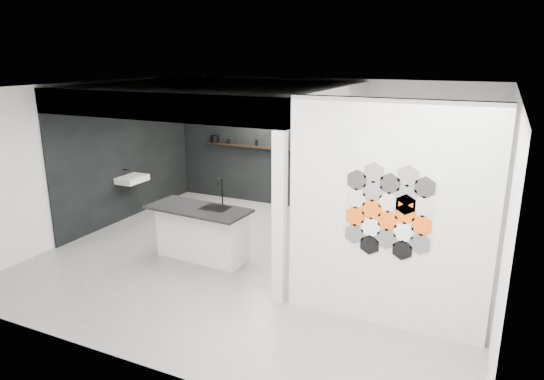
{
  "coord_description": "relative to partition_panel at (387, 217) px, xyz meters",
  "views": [
    {
      "loc": [
        3.3,
        -6.53,
        3.28
      ],
      "look_at": [
        0.1,
        0.3,
        1.15
      ],
      "focal_mm": 32.0,
      "sensor_mm": 36.0,
      "label": 1
    }
  ],
  "objects": [
    {
      "name": "display_shelf",
      "position": [
        -3.43,
        3.87,
        -0.1
      ],
      "size": [
        3.0,
        0.15,
        0.04
      ],
      "primitive_type": "cube",
      "color": "black",
      "rests_on": "bay_clad_back"
    },
    {
      "name": "partition_panel",
      "position": [
        0.0,
        0.0,
        0.0
      ],
      "size": [
        2.45,
        0.15,
        2.8
      ],
      "primitive_type": "cube",
      "color": "silver",
      "rests_on": "floor"
    },
    {
      "name": "hex_tile_cluster",
      "position": [
        0.03,
        -0.09,
        0.1
      ],
      "size": [
        1.04,
        0.02,
        1.16
      ],
      "color": "black",
      "rests_on": "partition_panel"
    },
    {
      "name": "corner_column",
      "position": [
        -1.41,
        0.0,
        -0.22
      ],
      "size": [
        0.16,
        0.16,
        2.35
      ],
      "primitive_type": "cube",
      "color": "silver",
      "rests_on": "floor"
    },
    {
      "name": "bottle_dark",
      "position": [
        -3.71,
        3.87,
        -0.01
      ],
      "size": [
        0.06,
        0.06,
        0.14
      ],
      "primitive_type": "cylinder",
      "rotation": [
        0.0,
        0.0,
        -0.1
      ],
      "color": "black",
      "rests_on": "display_shelf"
    },
    {
      "name": "glass_vase",
      "position": [
        -2.08,
        3.87,
        -0.0
      ],
      "size": [
        0.14,
        0.14,
        0.16
      ],
      "primitive_type": "cylinder",
      "rotation": [
        0.0,
        0.0,
        -0.3
      ],
      "color": "gray",
      "rests_on": "display_shelf"
    },
    {
      "name": "kettle",
      "position": [
        -2.32,
        3.87,
        -0.01
      ],
      "size": [
        0.17,
        0.17,
        0.13
      ],
      "primitive_type": "ellipsoid",
      "rotation": [
        0.0,
        0.0,
        0.13
      ],
      "color": "black",
      "rests_on": "display_shelf"
    },
    {
      "name": "bulkhead",
      "position": [
        -3.52,
        2.0,
        1.15
      ],
      "size": [
        4.4,
        4.0,
        0.4
      ],
      "primitive_type": "cube",
      "color": "silver",
      "rests_on": "corner_column"
    },
    {
      "name": "stockpot",
      "position": [
        -4.77,
        3.87,
        -0.0
      ],
      "size": [
        0.25,
        0.25,
        0.15
      ],
      "primitive_type": "cylinder",
      "rotation": [
        0.0,
        0.0,
        0.4
      ],
      "color": "black",
      "rests_on": "display_shelf"
    },
    {
      "name": "bay_clad_back",
      "position": [
        -3.52,
        3.97,
        -0.22
      ],
      "size": [
        4.4,
        0.04,
        2.35
      ],
      "primitive_type": "cube",
      "color": "black",
      "rests_on": "floor"
    },
    {
      "name": "glass_bowl",
      "position": [
        -2.08,
        3.87,
        -0.03
      ],
      "size": [
        0.18,
        0.18,
        0.1
      ],
      "primitive_type": "cylinder",
      "rotation": [
        0.0,
        0.0,
        -0.39
      ],
      "color": "gray",
      "rests_on": "display_shelf"
    },
    {
      "name": "fascia_beam",
      "position": [
        -3.52,
        0.08,
        1.15
      ],
      "size": [
        4.4,
        0.16,
        0.4
      ],
      "primitive_type": "cube",
      "color": "silver",
      "rests_on": "corner_column"
    },
    {
      "name": "utensil_cup",
      "position": [
        -4.42,
        3.87,
        -0.03
      ],
      "size": [
        0.09,
        0.09,
        0.09
      ],
      "primitive_type": "cylinder",
      "rotation": [
        0.0,
        0.0,
        -0.38
      ],
      "color": "black",
      "rests_on": "display_shelf"
    },
    {
      "name": "floor",
      "position": [
        -2.23,
        1.0,
        -1.4
      ],
      "size": [
        7.0,
        6.0,
        0.01
      ],
      "primitive_type": "cube",
      "color": "slate"
    },
    {
      "name": "wall_basin",
      "position": [
        -5.46,
        1.8,
        -0.55
      ],
      "size": [
        0.4,
        0.6,
        0.12
      ],
      "primitive_type": "cube",
      "color": "silver",
      "rests_on": "bay_clad_left"
    },
    {
      "name": "kitchen_island",
      "position": [
        -3.13,
        0.74,
        -0.94
      ],
      "size": [
        1.73,
        0.84,
        1.36
      ],
      "rotation": [
        0.0,
        0.0,
        -0.06
      ],
      "color": "silver",
      "rests_on": "floor"
    },
    {
      "name": "bay_clad_left",
      "position": [
        -5.7,
        2.0,
        -0.22
      ],
      "size": [
        0.04,
        4.0,
        2.35
      ],
      "primitive_type": "cube",
      "color": "black",
      "rests_on": "floor"
    }
  ]
}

